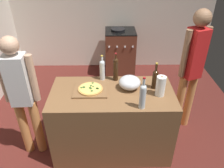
% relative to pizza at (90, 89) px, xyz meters
% --- Properties ---
extents(ground_plane, '(4.42, 3.70, 0.02)m').
position_rel_pizza_xyz_m(ground_plane, '(0.17, 0.85, -0.93)').
color(ground_plane, '#511E19').
extents(kitchen_wall_rear, '(4.42, 0.10, 2.60)m').
position_rel_pizza_xyz_m(kitchen_wall_rear, '(0.17, 2.45, 0.38)').
color(kitchen_wall_rear, silver).
rests_on(kitchen_wall_rear, ground_plane).
extents(counter, '(1.46, 0.74, 0.89)m').
position_rel_pizza_xyz_m(counter, '(0.26, -0.03, -0.48)').
color(counter, brown).
rests_on(counter, ground_plane).
extents(cutting_board, '(0.40, 0.32, 0.02)m').
position_rel_pizza_xyz_m(cutting_board, '(-0.00, -0.00, -0.02)').
color(cutting_board, brown).
rests_on(cutting_board, counter).
extents(pizza, '(0.29, 0.29, 0.03)m').
position_rel_pizza_xyz_m(pizza, '(0.00, 0.00, 0.00)').
color(pizza, tan).
rests_on(pizza, cutting_board).
extents(mixing_bowl, '(0.26, 0.26, 0.16)m').
position_rel_pizza_xyz_m(mixing_bowl, '(0.46, 0.05, 0.05)').
color(mixing_bowl, '#B2B2B7').
rests_on(mixing_bowl, counter).
extents(paper_towel_roll, '(0.11, 0.11, 0.24)m').
position_rel_pizza_xyz_m(paper_towel_roll, '(0.80, -0.09, 0.09)').
color(paper_towel_roll, white).
rests_on(paper_towel_roll, counter).
extents(wine_bottle_dark, '(0.06, 0.06, 0.37)m').
position_rel_pizza_xyz_m(wine_bottle_dark, '(0.30, 0.25, 0.13)').
color(wine_bottle_dark, '#331E0F').
rests_on(wine_bottle_dark, counter).
extents(wine_bottle_green, '(0.07, 0.07, 0.33)m').
position_rel_pizza_xyz_m(wine_bottle_green, '(0.76, 0.06, 0.11)').
color(wine_bottle_green, '#331E0F').
rests_on(wine_bottle_green, counter).
extents(wine_bottle_amber, '(0.07, 0.07, 0.37)m').
position_rel_pizza_xyz_m(wine_bottle_amber, '(0.56, -0.32, 0.13)').
color(wine_bottle_amber, silver).
rests_on(wine_bottle_amber, counter).
extents(wine_bottle_clear, '(0.07, 0.07, 0.33)m').
position_rel_pizza_xyz_m(wine_bottle_clear, '(0.14, 0.27, 0.12)').
color(wine_bottle_clear, silver).
rests_on(wine_bottle_clear, counter).
extents(stove, '(0.60, 0.58, 0.98)m').
position_rel_pizza_xyz_m(stove, '(0.45, 2.05, -0.45)').
color(stove, brown).
rests_on(stove, ground_plane).
extents(person_in_stripes, '(0.40, 0.21, 1.60)m').
position_rel_pizza_xyz_m(person_in_stripes, '(-0.78, -0.08, -0.00)').
color(person_in_stripes, '#D88C4C').
rests_on(person_in_stripes, ground_plane).
extents(person_in_red, '(0.36, 0.26, 1.75)m').
position_rel_pizza_xyz_m(person_in_red, '(1.30, 0.37, 0.09)').
color(person_in_red, '#D88C4C').
rests_on(person_in_red, ground_plane).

